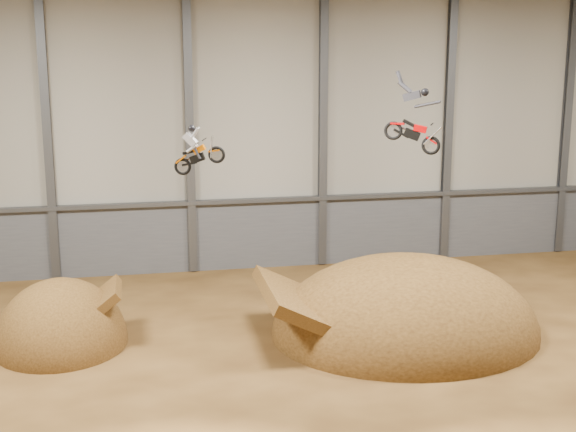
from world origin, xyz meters
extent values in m
plane|color=#452B12|center=(0.00, 0.00, 0.00)|extent=(40.00, 40.00, 0.00)
cube|color=#9D998B|center=(0.00, 15.00, 7.00)|extent=(40.00, 0.10, 14.00)
cube|color=#525459|center=(0.00, 14.90, 1.75)|extent=(39.80, 0.18, 3.50)
cube|color=#47494F|center=(0.00, 14.75, 3.55)|extent=(39.80, 0.35, 0.20)
cube|color=#47494F|center=(-10.00, 14.80, 7.00)|extent=(0.40, 0.36, 13.90)
cube|color=#47494F|center=(-3.33, 14.80, 7.00)|extent=(0.40, 0.36, 13.90)
cube|color=#47494F|center=(3.33, 14.80, 7.00)|extent=(0.40, 0.36, 13.90)
cube|color=#47494F|center=(10.00, 14.80, 7.00)|extent=(0.40, 0.36, 13.90)
cube|color=#47494F|center=(16.67, 14.80, 7.00)|extent=(0.40, 0.36, 13.90)
ellipsoid|color=#412810|center=(-9.11, 5.99, 0.00)|extent=(5.06, 5.84, 5.06)
ellipsoid|color=#412810|center=(4.31, 4.53, 0.00)|extent=(10.74, 9.50, 6.20)
camera|label=1|loc=(-6.09, -24.27, 11.63)|focal=50.00mm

